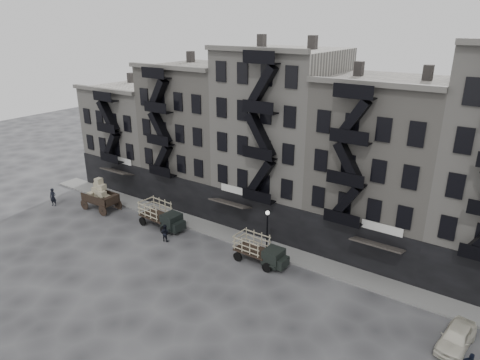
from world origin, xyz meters
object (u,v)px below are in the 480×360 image
Objects in this scene: stake_truck_west at (161,214)px; stake_truck_east at (260,248)px; pedestrian_west at (53,197)px; pedestrian_mid at (165,233)px; horse at (105,194)px; car_east at (456,337)px; wagon at (99,192)px.

stake_truck_east is (11.64, -0.12, -0.10)m from stake_truck_west.
pedestrian_west reaches higher than pedestrian_mid.
horse is at bearing -24.14° from pedestrian_mid.
stake_truck_east is 1.17× the size of car_east.
stake_truck_west is 2.55× the size of pedestrian_west.
wagon reaches higher than stake_truck_east.
car_east is (35.77, -0.91, -1.29)m from wagon.
pedestrian_mid is (15.95, 1.13, -0.18)m from pedestrian_west.
stake_truck_east is 9.49m from pedestrian_mid.
stake_truck_east is at bearing -17.76° from pedestrian_west.
wagon is 2.49× the size of pedestrian_mid.
pedestrian_mid is (-24.88, -0.35, 0.14)m from car_east.
stake_truck_west is 3.09× the size of pedestrian_mid.
wagon is at bearing -173.83° from car_east.
wagon reaches higher than car_east.
pedestrian_west is 15.99m from pedestrian_mid.
pedestrian_mid reaches higher than horse.
wagon reaches higher than pedestrian_west.
pedestrian_west is (-5.06, -2.39, -0.97)m from wagon.
car_east is 40.86m from pedestrian_west.
horse is 0.47× the size of car_east.
stake_truck_west is 3.08m from pedestrian_mid.
horse is 0.46× the size of wagon.
stake_truck_east reaches higher than pedestrian_mid.
wagon reaches higher than pedestrian_mid.
stake_truck_east reaches higher than pedestrian_west.
pedestrian_west is at bearing -156.06° from wagon.
horse is 1.13× the size of pedestrian_mid.
car_east is at bearing 170.52° from pedestrian_mid.
pedestrian_west is at bearing 140.93° from horse.
wagon reaches higher than stake_truck_west.
pedestrian_mid reaches higher than car_east.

